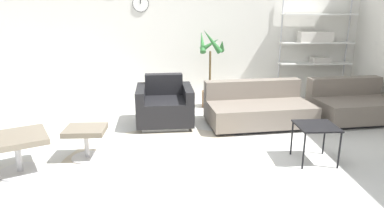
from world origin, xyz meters
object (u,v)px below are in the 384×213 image
Objects in this scene: armchair_red at (165,106)px; side_table at (316,129)px; couch_second at (352,105)px; ottoman at (86,136)px; couch_low at (258,109)px; shelf_unit at (316,42)px; potted_plant at (210,76)px.

armchair_red is 2.22m from side_table.
armchair_red is 2.91m from couch_second.
armchair_red is at bearing 54.29° from ottoman.
couch_low reaches higher than side_table.
side_table is at bearing 97.35° from couch_low.
couch_second is at bearing 178.77° from couch_low.
shelf_unit is at bearing -157.58° from armchair_red.
couch_second is (3.77, 1.28, -0.05)m from ottoman.
side_table is (2.58, -0.20, 0.11)m from ottoman.
shelf_unit is (3.61, 2.51, 0.82)m from ottoman.
shelf_unit is (1.36, 1.38, 0.87)m from couch_low.
couch_low is at bearing 104.01° from side_table.
potted_plant is (1.63, 2.10, 0.29)m from ottoman.
ottoman is 2.59m from side_table.
shelf_unit is (1.03, 2.71, 0.71)m from side_table.
couch_second is 3.00× the size of side_table.
shelf_unit reaches higher than side_table.
potted_plant is 2.09m from shelf_unit.
potted_plant reaches higher than couch_second.
shelf_unit is at bearing -89.21° from couch_second.
couch_low is 1.53m from couch_second.
armchair_red is (0.86, 1.20, 0.00)m from ottoman.
couch_low is 1.38m from side_table.
couch_low is at bearing 174.19° from armchair_red.
ottoman is at bearing -127.82° from potted_plant.
armchair_red reaches higher than side_table.
shelf_unit reaches higher than couch_low.
couch_second is 1.90m from side_table.
couch_low is at bearing 26.75° from ottoman.
couch_second is at bearing -21.07° from potted_plant.
couch_low is 0.81× the size of shelf_unit.
couch_second is (2.91, 0.08, -0.05)m from armchair_red.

